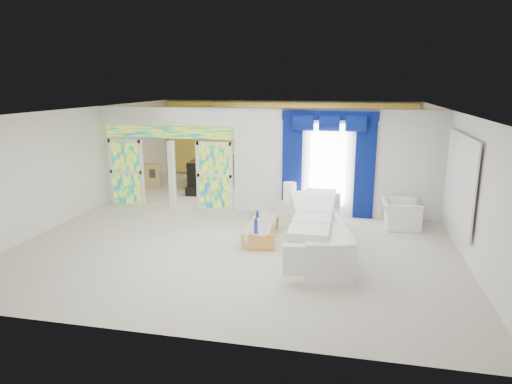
% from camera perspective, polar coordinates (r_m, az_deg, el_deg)
% --- Properties ---
extents(floor, '(12.00, 12.00, 0.00)m').
position_cam_1_polar(floor, '(12.53, -0.20, -3.57)').
color(floor, '#B7AF9E').
rests_on(floor, ground).
extents(dividing_wall, '(5.70, 0.18, 3.00)m').
position_cam_1_polar(dividing_wall, '(12.90, 10.15, 3.57)').
color(dividing_wall, white).
rests_on(dividing_wall, ground).
extents(dividing_header, '(4.30, 0.18, 0.55)m').
position_cam_1_polar(dividing_header, '(13.83, -11.08, 9.30)').
color(dividing_header, white).
rests_on(dividing_header, dividing_wall).
extents(stained_panel_left, '(0.95, 0.04, 2.00)m').
position_cam_1_polar(stained_panel_left, '(14.66, -15.92, 2.46)').
color(stained_panel_left, '#994C3F').
rests_on(stained_panel_left, ground).
extents(stained_panel_right, '(0.95, 0.04, 2.00)m').
position_cam_1_polar(stained_panel_right, '(13.57, -5.20, 2.07)').
color(stained_panel_right, '#994C3F').
rests_on(stained_panel_right, ground).
extents(stained_transom, '(4.00, 0.05, 0.35)m').
position_cam_1_polar(stained_transom, '(13.87, -10.99, 7.35)').
color(stained_transom, '#994C3F').
rests_on(stained_transom, dividing_header).
extents(window_pane, '(1.00, 0.02, 2.30)m').
position_cam_1_polar(window_pane, '(12.82, 9.00, 3.32)').
color(window_pane, white).
rests_on(window_pane, dividing_wall).
extents(blue_drape_left, '(0.55, 0.10, 2.80)m').
position_cam_1_polar(blue_drape_left, '(12.88, 4.54, 3.27)').
color(blue_drape_left, '#040C4E').
rests_on(blue_drape_left, ground).
extents(blue_drape_right, '(0.55, 0.10, 2.80)m').
position_cam_1_polar(blue_drape_right, '(12.79, 13.47, 2.86)').
color(blue_drape_right, '#040C4E').
rests_on(blue_drape_right, ground).
extents(blue_pelmet, '(2.60, 0.12, 0.25)m').
position_cam_1_polar(blue_pelmet, '(12.62, 9.22, 9.43)').
color(blue_pelmet, '#040C4E').
rests_on(blue_pelmet, dividing_wall).
extents(wall_mirror, '(0.04, 2.70, 1.90)m').
position_cam_1_polar(wall_mirror, '(11.18, 24.20, 1.32)').
color(wall_mirror, white).
rests_on(wall_mirror, ground).
extents(gold_curtains, '(9.70, 0.12, 2.90)m').
position_cam_1_polar(gold_curtains, '(17.92, 3.81, 6.49)').
color(gold_curtains, gold).
rests_on(gold_curtains, ground).
extents(white_sofa, '(1.77, 4.39, 0.82)m').
position_cam_1_polar(white_sofa, '(10.54, 7.56, -4.70)').
color(white_sofa, white).
rests_on(white_sofa, ground).
extents(coffee_table, '(0.93, 1.84, 0.39)m').
position_cam_1_polar(coffee_table, '(11.06, 0.64, -4.86)').
color(coffee_table, '#C48E3D').
rests_on(coffee_table, ground).
extents(console_table, '(1.30, 0.48, 0.43)m').
position_cam_1_polar(console_table, '(12.73, 5.53, -2.36)').
color(console_table, silver).
rests_on(console_table, ground).
extents(table_lamp, '(0.36, 0.36, 0.58)m').
position_cam_1_polar(table_lamp, '(12.64, 4.23, -0.09)').
color(table_lamp, white).
rests_on(table_lamp, console_table).
extents(armchair, '(0.98, 1.11, 0.71)m').
position_cam_1_polar(armchair, '(12.47, 17.59, -2.61)').
color(armchair, white).
rests_on(armchair, ground).
extents(grand_piano, '(1.61, 2.02, 0.97)m').
position_cam_1_polar(grand_piano, '(16.77, -5.33, 2.47)').
color(grand_piano, black).
rests_on(grand_piano, ground).
extents(piano_bench, '(0.92, 0.42, 0.30)m').
position_cam_1_polar(piano_bench, '(15.36, -7.07, 0.12)').
color(piano_bench, black).
rests_on(piano_bench, ground).
extents(tv_console, '(0.69, 0.65, 0.86)m').
position_cam_1_polar(tv_console, '(16.72, -12.89, 1.96)').
color(tv_console, tan).
rests_on(tv_console, ground).
extents(chandelier, '(0.60, 0.60, 0.60)m').
position_cam_1_polar(chandelier, '(15.89, -5.81, 9.73)').
color(chandelier, gold).
rests_on(chandelier, ceiling).
extents(decanters, '(0.19, 0.86, 0.28)m').
position_cam_1_polar(decanters, '(10.85, 0.38, -3.60)').
color(decanters, navy).
rests_on(decanters, coffee_table).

